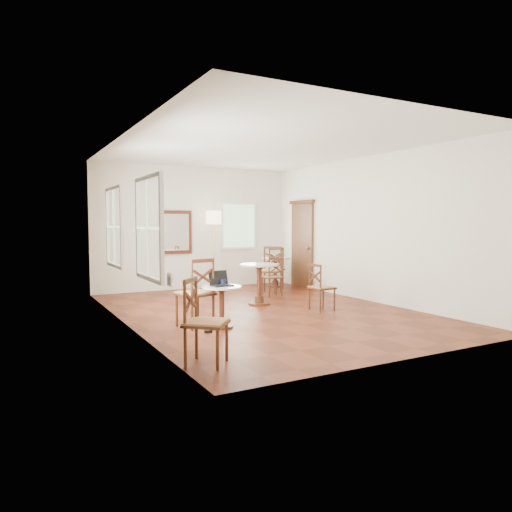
{
  "coord_description": "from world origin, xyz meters",
  "views": [
    {
      "loc": [
        -4.21,
        -7.48,
        1.62
      ],
      "look_at": [
        0.0,
        0.3,
        1.0
      ],
      "focal_mm": 33.06,
      "sensor_mm": 36.0,
      "label": 1
    }
  ],
  "objects": [
    {
      "name": "chair_near_a",
      "position": [
        -1.58,
        -0.65,
        0.54
      ],
      "size": [
        0.61,
        0.61,
        1.08
      ],
      "rotation": [
        0.0,
        0.0,
        3.4
      ],
      "color": "#4E2713",
      "rests_on": "ground"
    },
    {
      "name": "chair_back_a",
      "position": [
        1.61,
        2.42,
        0.51
      ],
      "size": [
        0.49,
        0.49,
        1.03
      ],
      "rotation": [
        0.0,
        0.0,
        3.18
      ],
      "color": "#4E2713",
      "rests_on": "ground"
    },
    {
      "name": "power_adapter",
      "position": [
        -1.57,
        -1.12,
        0.02
      ],
      "size": [
        0.11,
        0.06,
        0.04
      ],
      "primitive_type": "cube",
      "color": "black",
      "rests_on": "ground"
    },
    {
      "name": "chair_near_b",
      "position": [
        -2.21,
        -2.53,
        0.49
      ],
      "size": [
        0.65,
        0.65,
        0.99
      ],
      "rotation": [
        0.0,
        0.0,
        0.86
      ],
      "color": "#4E2713",
      "rests_on": "ground"
    },
    {
      "name": "chair_back_b",
      "position": [
        1.23,
        1.87,
        0.54
      ],
      "size": [
        0.7,
        0.7,
        1.08
      ],
      "rotation": [
        0.0,
        0.0,
        -0.83
      ],
      "color": "#4E2713",
      "rests_on": "ground"
    },
    {
      "name": "water_glass",
      "position": [
        -1.17,
        -0.78,
        0.7
      ],
      "size": [
        0.06,
        0.06,
        0.1
      ],
      "primitive_type": "cylinder",
      "color": "white",
      "rests_on": "cafe_table_near"
    },
    {
      "name": "laptop",
      "position": [
        -1.25,
        -0.84,
        0.7
      ],
      "size": [
        0.33,
        0.29,
        0.23
      ],
      "rotation": [
        0.0,
        0.0,
        0.06
      ],
      "color": "black",
      "rests_on": "cafe_table_near"
    },
    {
      "name": "cafe_table_mid",
      "position": [
        0.26,
        0.65,
        0.5
      ],
      "size": [
        0.77,
        0.77,
        0.81
      ],
      "color": "#4E2713",
      "rests_on": "ground"
    },
    {
      "name": "chair_mid_b",
      "position": [
        0.97,
        -0.44,
        0.43
      ],
      "size": [
        0.42,
        0.42,
        0.87
      ],
      "rotation": [
        0.0,
        0.0,
        1.61
      ],
      "color": "#4E2713",
      "rests_on": "ground"
    },
    {
      "name": "cafe_table_near",
      "position": [
        -1.25,
        -0.89,
        0.4
      ],
      "size": [
        0.61,
        0.61,
        0.65
      ],
      "color": "#4E2713",
      "rests_on": "ground"
    },
    {
      "name": "chair_mid_a",
      "position": [
        1.09,
        1.52,
        0.43
      ],
      "size": [
        0.41,
        0.41,
        0.86
      ],
      "rotation": [
        0.0,
        0.0,
        3.11
      ],
      "color": "#4E2713",
      "rests_on": "ground"
    },
    {
      "name": "room_shell",
      "position": [
        -0.06,
        0.27,
        1.89
      ],
      "size": [
        5.02,
        7.02,
        3.01
      ],
      "color": "white",
      "rests_on": "ground"
    },
    {
      "name": "floor_lamp",
      "position": [
        0.36,
        3.15,
        1.63
      ],
      "size": [
        0.37,
        0.37,
        1.92
      ],
      "color": "#BF8C3F",
      "rests_on": "ground"
    },
    {
      "name": "mouse",
      "position": [
        -1.24,
        -0.91,
        0.67
      ],
      "size": [
        0.11,
        0.07,
        0.04
      ],
      "primitive_type": "ellipsoid",
      "rotation": [
        0.0,
        0.0,
        0.1
      ],
      "color": "black",
      "rests_on": "cafe_table_near"
    },
    {
      "name": "navy_mug",
      "position": [
        -1.19,
        -0.83,
        0.7
      ],
      "size": [
        0.12,
        0.08,
        0.1
      ],
      "color": "#0F1134",
      "rests_on": "cafe_table_near"
    },
    {
      "name": "cafe_table_back",
      "position": [
        1.9,
        2.77,
        0.46
      ],
      "size": [
        0.7,
        0.7,
        0.74
      ],
      "color": "#4E2713",
      "rests_on": "ground"
    },
    {
      "name": "ground",
      "position": [
        0.0,
        0.0,
        0.0
      ],
      "size": [
        7.0,
        7.0,
        0.0
      ],
      "primitive_type": "plane",
      "color": "#5E2110",
      "rests_on": "ground"
    }
  ]
}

